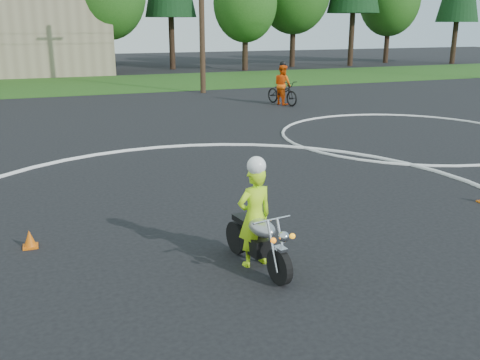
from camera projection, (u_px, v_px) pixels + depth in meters
name	position (u px, v px, depth m)	size (l,w,h in m)	color
ground	(291.00, 279.00, 7.76)	(120.00, 120.00, 0.00)	black
grass_strip	(94.00, 84.00, 32.00)	(120.00, 10.00, 0.02)	#1E4714
course_markings	(293.00, 183.00, 12.40)	(19.05, 19.05, 0.12)	silver
primary_motorcycle	(258.00, 240.00, 8.00)	(0.62, 1.76, 0.93)	black
rider_primary_grp	(255.00, 214.00, 8.00)	(0.62, 0.46, 1.73)	#C0FF1A
rider_second_grp	(282.00, 89.00, 24.07)	(1.20, 2.15, 1.96)	black
traffic_cones	(472.00, 162.00, 13.72)	(17.33, 6.55, 0.30)	#E1600B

